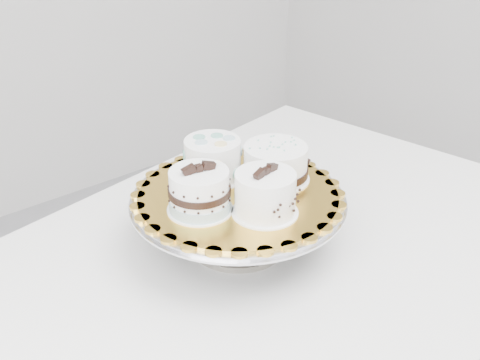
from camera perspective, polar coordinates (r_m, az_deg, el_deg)
table at (r=1.17m, az=2.19°, el=-9.74°), size 1.35×1.02×0.75m
cake_stand at (r=1.10m, az=-0.18°, el=-3.02°), size 0.39×0.39×0.11m
cake_board at (r=1.08m, az=-0.19°, el=-1.40°), size 0.46×0.46×0.01m
cake_swirl at (r=1.00m, az=2.41°, el=-1.40°), size 0.12×0.12×0.09m
cake_banded at (r=1.01m, az=-3.86°, el=-1.20°), size 0.12×0.12×0.09m
cake_dots at (r=1.11m, az=-2.61°, el=2.02°), size 0.14×0.14×0.08m
cake_ribbon at (r=1.11m, az=3.42°, el=1.54°), size 0.15×0.15×0.07m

